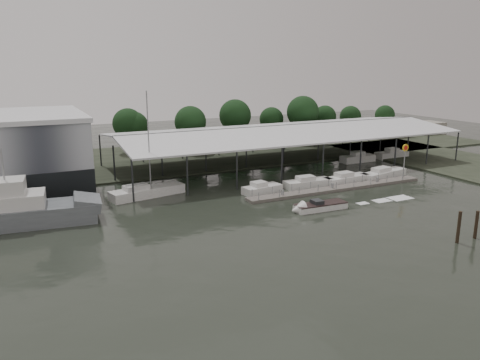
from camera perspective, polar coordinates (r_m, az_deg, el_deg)
name	(u,v)px	position (r m, az deg, el deg)	size (l,w,h in m)	color
ground	(282,228)	(50.39, 5.18, -5.80)	(200.00, 200.00, 0.00)	#242921
land_strip_far	(165,158)	(87.76, -9.08, 2.67)	(140.00, 30.00, 0.30)	#3A4130
covered_boat_shed	(284,129)	(80.94, 5.40, 6.17)	(58.24, 24.00, 6.96)	silver
floating_dock	(338,188)	(66.40, 11.86, -1.00)	(28.00, 2.00, 1.40)	#605B55
shell_fuel_sign	(405,155)	(73.45, 19.46, 2.90)	(1.10, 0.18, 5.55)	gray
distant_commercial_buildings	(397,128)	(120.42, 18.54, 5.99)	(22.00, 8.00, 4.00)	gray
grey_trawler	(19,211)	(55.73, -25.29, -3.47)	(17.01, 6.49, 8.84)	slate
white_sailboat	(146,192)	(62.75, -11.34, -1.42)	(10.26, 4.51, 13.95)	white
speedboat_underway	(316,207)	(56.68, 9.28, -3.26)	(18.23, 2.90, 2.00)	white
moored_cruiser_0	(262,189)	(63.23, 2.65, -1.08)	(5.70, 2.96, 1.70)	white
moored_cruiser_1	(308,183)	(67.04, 8.27, -0.34)	(7.24, 2.39, 1.70)	white
moored_cruiser_2	(346,179)	(70.42, 12.81, 0.14)	(7.68, 2.88, 1.70)	white
moored_cruiser_3	(383,174)	(75.16, 17.05, 0.74)	(9.04, 3.90, 1.70)	white
horizon_tree_line	(254,118)	(99.82, 1.76, 7.58)	(68.53, 10.92, 10.41)	black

